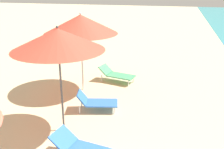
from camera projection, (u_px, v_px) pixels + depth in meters
umbrella_second at (58, 39)px, 6.29m from camera, size 2.26×2.26×2.79m
lounger_second_shoreside at (96, 101)px, 8.10m from camera, size 1.31×0.82×0.60m
lounger_second_inland at (85, 149)px, 5.83m from camera, size 1.65×0.87×0.58m
umbrella_farthest at (81, 24)px, 8.95m from camera, size 2.53×2.53×2.77m
lounger_farthest_shoreside at (116, 74)px, 10.38m from camera, size 1.49×0.90×0.60m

